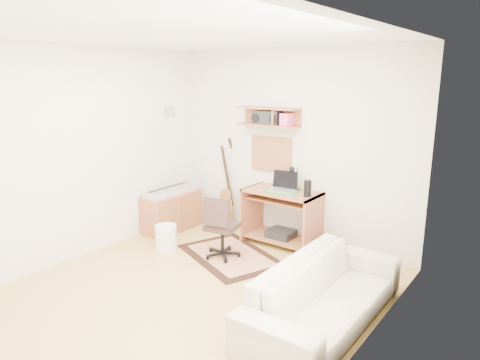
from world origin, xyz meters
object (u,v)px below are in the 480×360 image
Objects in this scene: task_chair at (222,226)px; sofa at (325,284)px; cabinet at (172,211)px; printer at (331,250)px; desk at (281,218)px.

sofa is at bearing -32.90° from task_chair.
sofa is at bearing -18.04° from cabinet.
cabinet is at bearing -143.66° from printer.
printer is at bearing 22.67° from sofa.
printer is at bearing 11.72° from cabinet.
task_chair is 1.42m from printer.
sofa is (1.34, -1.42, 0.01)m from desk.
printer is at bearing 2.41° from desk.
cabinet is 3.12m from sofa.
sofa reaches higher than printer.
task_chair reaches higher than printer.
task_chair is at bearing -113.12° from desk.
desk is at bearing 43.27° from sofa.
printer is (2.35, 0.49, -0.19)m from cabinet.
desk is at bearing -152.97° from printer.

